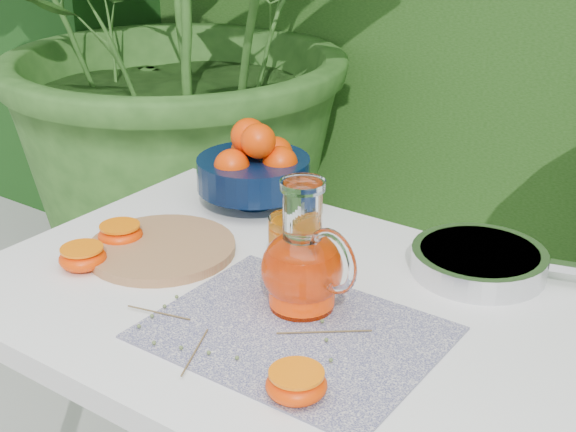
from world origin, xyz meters
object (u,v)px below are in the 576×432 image
Objects in this scene: juice_pitcher at (303,265)px; fruit_bowl at (255,166)px; cutting_board at (162,248)px; saute_pan at (481,261)px; white_table at (281,337)px.

fruit_bowl is at bearing 137.63° from juice_pitcher.
juice_pitcher is at bearing -2.58° from cutting_board.
saute_pan reaches higher than cutting_board.
saute_pan is (0.49, -0.01, -0.06)m from fruit_bowl.
juice_pitcher is at bearing -122.99° from saute_pan.
white_table is 3.72× the size of fruit_bowl.
juice_pitcher reaches higher than saute_pan.
fruit_bowl is 1.29× the size of juice_pitcher.
cutting_board is at bearing -152.30° from saute_pan.
cutting_board is at bearing 177.42° from juice_pitcher.
cutting_board is 0.63× the size of saute_pan.
fruit_bowl reaches higher than cutting_board.
fruit_bowl is (-0.26, 0.27, 0.16)m from white_table.
juice_pitcher is (0.31, -0.01, 0.07)m from cutting_board.
cutting_board reaches higher than white_table.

